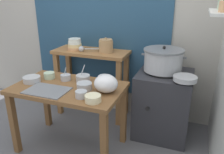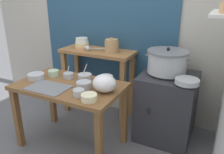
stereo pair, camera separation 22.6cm
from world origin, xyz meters
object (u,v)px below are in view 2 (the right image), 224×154
(clay_pot, at_px, (112,46))
(prep_bowl_5, at_px, (89,97))
(prep_bowl_7, at_px, (36,76))
(plastic_bag, at_px, (104,83))
(bowl_stack_enamel, at_px, (82,44))
(steamer_pot, at_px, (167,62))
(prep_table, at_px, (70,94))
(prep_bowl_0, at_px, (53,73))
(stove_block, at_px, (166,106))
(prep_bowl_2, at_px, (106,79))
(prep_bowl_6, at_px, (84,85))
(prep_bowl_3, at_px, (85,77))
(ladle, at_px, (88,48))
(wide_pan, at_px, (187,81))
(serving_tray, at_px, (48,88))
(prep_bowl_4, at_px, (68,75))
(prep_bowl_1, at_px, (79,93))
(back_shelf_table, at_px, (98,67))

(clay_pot, xyz_separation_m, prep_bowl_5, (0.26, -0.97, -0.23))
(prep_bowl_7, bearing_deg, plastic_bag, 2.45)
(bowl_stack_enamel, bearing_deg, steamer_pot, -4.15)
(prep_table, relative_size, prep_bowl_5, 7.73)
(prep_bowl_0, bearing_deg, stove_block, 22.83)
(clay_pot, xyz_separation_m, prep_bowl_2, (0.19, -0.51, -0.22))
(bowl_stack_enamel, height_order, prep_bowl_6, bowl_stack_enamel)
(prep_bowl_3, bearing_deg, ladle, 117.33)
(stove_block, bearing_deg, clay_pot, 170.30)
(clay_pot, xyz_separation_m, ladle, (-0.29, -0.08, -0.04))
(steamer_pot, xyz_separation_m, bowl_stack_enamel, (-1.14, 0.08, 0.06))
(ladle, xyz_separation_m, prep_bowl_7, (-0.24, -0.69, -0.18))
(prep_bowl_5, bearing_deg, wide_pan, 41.09)
(stove_block, xyz_separation_m, prep_bowl_0, (-1.18, -0.49, 0.37))
(stove_block, xyz_separation_m, prep_bowl_6, (-0.68, -0.63, 0.37))
(ladle, height_order, wide_pan, ladle)
(serving_tray, height_order, prep_bowl_4, prep_bowl_4)
(prep_table, xyz_separation_m, plastic_bag, (0.41, 0.00, 0.20))
(clay_pot, relative_size, prep_bowl_3, 1.08)
(stove_block, relative_size, serving_tray, 1.95)
(clay_pot, height_order, prep_bowl_4, clay_pot)
(stove_block, distance_m, prep_bowl_1, 1.08)
(plastic_bag, bearing_deg, steamer_pot, 55.93)
(ladle, xyz_separation_m, plastic_bag, (0.58, -0.66, -0.13))
(steamer_pot, xyz_separation_m, ladle, (-1.01, 0.03, 0.03))
(stove_block, distance_m, steamer_pot, 0.52)
(bowl_stack_enamel, relative_size, prep_bowl_4, 1.37)
(prep_bowl_2, height_order, prep_bowl_3, prep_bowl_3)
(serving_tray, bearing_deg, prep_table, 52.90)
(ladle, xyz_separation_m, prep_bowl_2, (0.48, -0.43, -0.18))
(prep_bowl_4, bearing_deg, prep_bowl_5, -36.49)
(prep_bowl_1, height_order, prep_bowl_5, prep_bowl_1)
(prep_bowl_1, height_order, prep_bowl_3, prep_bowl_3)
(back_shelf_table, relative_size, prep_bowl_7, 5.42)
(plastic_bag, distance_m, prep_bowl_6, 0.22)
(bowl_stack_enamel, height_order, wide_pan, bowl_stack_enamel)
(steamer_pot, xyz_separation_m, prep_bowl_4, (-0.94, -0.50, -0.15))
(back_shelf_table, bearing_deg, prep_bowl_4, -91.45)
(prep_table, relative_size, ladle, 4.30)
(ladle, bearing_deg, prep_table, -75.34)
(bowl_stack_enamel, relative_size, serving_tray, 0.47)
(steamer_pot, bearing_deg, prep_bowl_6, -134.54)
(prep_bowl_6, bearing_deg, serving_tray, -154.43)
(wide_pan, bearing_deg, prep_bowl_4, -167.57)
(prep_bowl_7, bearing_deg, clay_pot, 55.88)
(clay_pot, bearing_deg, wide_pan, -19.38)
(serving_tray, distance_m, prep_bowl_2, 0.59)
(wide_pan, height_order, prep_bowl_6, wide_pan)
(ladle, relative_size, prep_bowl_3, 1.50)
(bowl_stack_enamel, bearing_deg, prep_bowl_6, -56.00)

